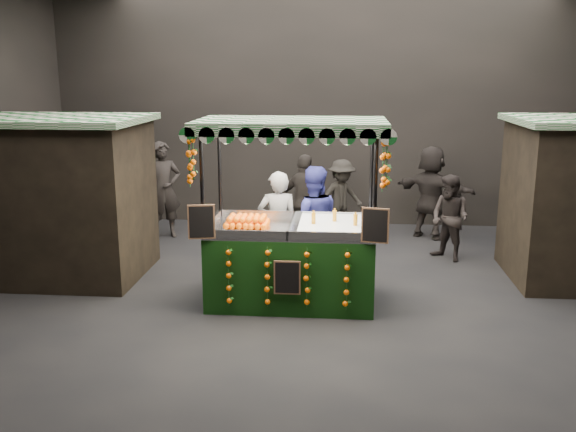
{
  "coord_description": "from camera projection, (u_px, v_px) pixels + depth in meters",
  "views": [
    {
      "loc": [
        0.26,
        -8.66,
        3.32
      ],
      "look_at": [
        -0.55,
        0.48,
        1.19
      ],
      "focal_mm": 39.37,
      "sensor_mm": 36.0,
      "label": 1
    }
  ],
  "objects": [
    {
      "name": "juice_stall",
      "position": [
        292.0,
        248.0,
        9.07
      ],
      "size": [
        2.74,
        1.61,
        2.65
      ],
      "color": "black",
      "rests_on": "ground"
    },
    {
      "name": "vendor_blue",
      "position": [
        312.0,
        223.0,
        10.12
      ],
      "size": [
        0.98,
        0.81,
        1.84
      ],
      "rotation": [
        0.0,
        0.0,
        3.28
      ],
      "color": "navy",
      "rests_on": "ground"
    },
    {
      "name": "shopper_0",
      "position": [
        164.0,
        190.0,
        12.64
      ],
      "size": [
        0.84,
        0.74,
        1.94
      ],
      "rotation": [
        0.0,
        0.0,
        0.49
      ],
      "color": "black",
      "rests_on": "ground"
    },
    {
      "name": "vendor_grey",
      "position": [
        278.0,
        226.0,
        10.09
      ],
      "size": [
        0.7,
        0.52,
        1.77
      ],
      "rotation": [
        0.0,
        0.0,
        3.3
      ],
      "color": "slate",
      "rests_on": "ground"
    },
    {
      "name": "ground",
      "position": [
        323.0,
        304.0,
        9.18
      ],
      "size": [
        12.0,
        12.0,
        0.0
      ],
      "primitive_type": "plane",
      "color": "black",
      "rests_on": "ground"
    },
    {
      "name": "market_hall",
      "position": [
        326.0,
        65.0,
        8.41
      ],
      "size": [
        12.1,
        10.1,
        5.05
      ],
      "color": "black",
      "rests_on": "ground"
    },
    {
      "name": "shopper_3",
      "position": [
        341.0,
        198.0,
        12.79
      ],
      "size": [
        1.17,
        1.03,
        1.57
      ],
      "rotation": [
        0.0,
        0.0,
        0.56
      ],
      "color": "black",
      "rests_on": "ground"
    },
    {
      "name": "neighbour_stall_left",
      "position": [
        55.0,
        197.0,
        10.23
      ],
      "size": [
        3.0,
        2.2,
        2.6
      ],
      "color": "black",
      "rests_on": "ground"
    },
    {
      "name": "shopper_2",
      "position": [
        305.0,
        201.0,
        11.93
      ],
      "size": [
        1.13,
        0.87,
        1.78
      ],
      "rotation": [
        0.0,
        0.0,
        2.66
      ],
      "color": "#2D2825",
      "rests_on": "ground"
    },
    {
      "name": "shopper_4",
      "position": [
        112.0,
        196.0,
        13.04
      ],
      "size": [
        0.9,
        0.88,
        1.56
      ],
      "rotation": [
        0.0,
        0.0,
        3.9
      ],
      "color": "black",
      "rests_on": "ground"
    },
    {
      "name": "shopper_5",
      "position": [
        431.0,
        192.0,
        12.61
      ],
      "size": [
        1.7,
        1.49,
        1.86
      ],
      "rotation": [
        0.0,
        0.0,
        2.49
      ],
      "color": "#2B2523",
      "rests_on": "ground"
    },
    {
      "name": "shopper_1",
      "position": [
        450.0,
        218.0,
        11.13
      ],
      "size": [
        0.93,
        0.94,
        1.53
      ],
      "rotation": [
        0.0,
        0.0,
        -0.83
      ],
      "color": "black",
      "rests_on": "ground"
    }
  ]
}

